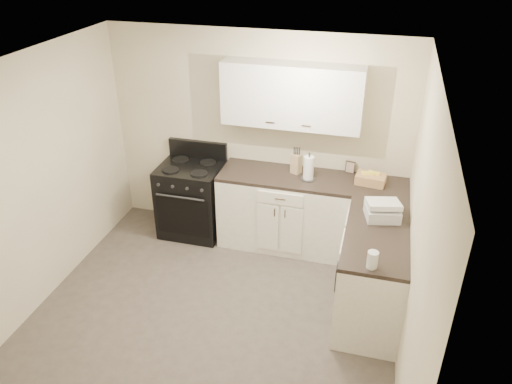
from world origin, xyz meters
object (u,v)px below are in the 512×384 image
(wicker_basket, at_px, (371,179))
(stove, at_px, (192,199))
(paper_towel, at_px, (309,168))
(knife_block, at_px, (296,164))
(countertop_grill, at_px, (382,212))

(wicker_basket, bearing_deg, stove, -178.08)
(paper_towel, xyz_separation_m, wicker_basket, (0.69, 0.07, -0.09))
(stove, xyz_separation_m, wicker_basket, (2.13, 0.07, 0.53))
(knife_block, distance_m, countertop_grill, 1.26)
(knife_block, xyz_separation_m, wicker_basket, (0.85, -0.05, -0.06))
(countertop_grill, bearing_deg, wicker_basket, 89.41)
(paper_towel, height_order, countertop_grill, paper_towel)
(stove, height_order, knife_block, knife_block)
(knife_block, relative_size, countertop_grill, 0.72)
(wicker_basket, distance_m, countertop_grill, 0.72)
(knife_block, xyz_separation_m, paper_towel, (0.16, -0.12, 0.02))
(stove, relative_size, knife_block, 3.93)
(paper_towel, xyz_separation_m, countertop_grill, (0.84, -0.63, -0.08))
(knife_block, distance_m, wicker_basket, 0.86)
(knife_block, xyz_separation_m, countertop_grill, (1.01, -0.75, -0.06))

